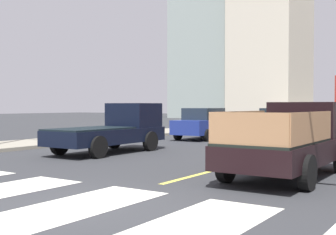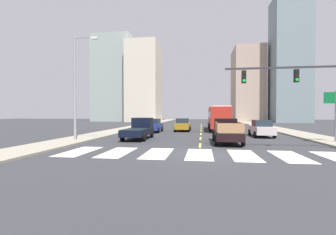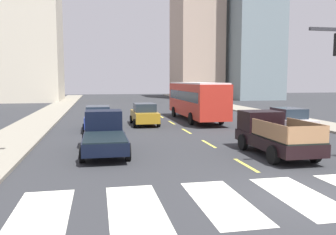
{
  "view_description": "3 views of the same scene",
  "coord_description": "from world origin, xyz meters",
  "px_view_note": "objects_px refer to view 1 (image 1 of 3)",
  "views": [
    {
      "loc": [
        5.94,
        -5.78,
        1.87
      ],
      "look_at": [
        -2.27,
        6.51,
        1.46
      ],
      "focal_mm": 47.48,
      "sensor_mm": 36.0,
      "label": 1
    },
    {
      "loc": [
        0.15,
        -14.25,
        2.44
      ],
      "look_at": [
        -2.99,
        7.85,
        2.01
      ],
      "focal_mm": 25.74,
      "sensor_mm": 36.0,
      "label": 2
    },
    {
      "loc": [
        -6.0,
        -9.42,
        3.53
      ],
      "look_at": [
        -2.85,
        6.31,
        1.82
      ],
      "focal_mm": 37.6,
      "sensor_mm": 36.0,
      "label": 3
    }
  ],
  "objects_px": {
    "sedan_near_right": "(281,124)",
    "sedan_near_left": "(205,124)",
    "pickup_dark": "(115,129)",
    "pickup_stakebed": "(293,140)"
  },
  "relations": [
    {
      "from": "pickup_dark",
      "to": "sedan_near_left",
      "type": "relative_size",
      "value": 1.18
    },
    {
      "from": "sedan_near_left",
      "to": "pickup_dark",
      "type": "bearing_deg",
      "value": -90.17
    },
    {
      "from": "pickup_dark",
      "to": "sedan_near_left",
      "type": "height_order",
      "value": "pickup_dark"
    },
    {
      "from": "pickup_stakebed",
      "to": "sedan_near_left",
      "type": "distance_m",
      "value": 12.77
    },
    {
      "from": "pickup_stakebed",
      "to": "sedan_near_right",
      "type": "bearing_deg",
      "value": 112.3
    },
    {
      "from": "sedan_near_right",
      "to": "pickup_dark",
      "type": "bearing_deg",
      "value": -109.6
    },
    {
      "from": "pickup_stakebed",
      "to": "pickup_dark",
      "type": "bearing_deg",
      "value": 167.61
    },
    {
      "from": "sedan_near_right",
      "to": "sedan_near_left",
      "type": "bearing_deg",
      "value": -150.24
    },
    {
      "from": "sedan_near_right",
      "to": "sedan_near_left",
      "type": "relative_size",
      "value": 1.0
    },
    {
      "from": "pickup_stakebed",
      "to": "sedan_near_right",
      "type": "height_order",
      "value": "pickup_stakebed"
    }
  ]
}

